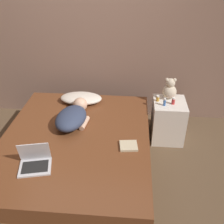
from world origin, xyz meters
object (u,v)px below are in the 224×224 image
(bottle_amber, at_px, (158,98))
(bottle_red, at_px, (173,101))
(pillow, at_px, (81,98))
(teddy_bear, at_px, (170,90))
(book, at_px, (129,146))
(person_lying, at_px, (73,116))
(bottle_blue, at_px, (165,102))
(laptop, at_px, (35,161))

(bottle_amber, distance_m, bottle_red, 0.20)
(pillow, bearing_deg, teddy_bear, 2.15)
(bottle_amber, distance_m, book, 0.92)
(person_lying, bearing_deg, bottle_red, 25.38)
(bottle_red, height_order, book, bottle_red)
(teddy_bear, bearing_deg, bottle_red, -76.94)
(person_lying, height_order, bottle_red, person_lying)
(bottle_blue, relative_size, bottle_red, 1.09)
(bottle_blue, bearing_deg, book, -119.71)
(bottle_amber, relative_size, bottle_blue, 0.76)
(person_lying, relative_size, bottle_blue, 6.74)
(person_lying, height_order, book, person_lying)
(bottle_amber, xyz_separation_m, bottle_red, (0.19, -0.07, 0.01))
(person_lying, distance_m, bottle_blue, 1.14)
(teddy_bear, xyz_separation_m, bottle_red, (0.04, -0.16, -0.08))
(person_lying, relative_size, laptop, 2.05)
(pillow, xyz_separation_m, bottle_red, (1.20, -0.12, 0.08))
(person_lying, bearing_deg, book, -23.06)
(person_lying, bearing_deg, laptop, -97.47)
(laptop, bearing_deg, bottle_blue, 27.17)
(person_lying, xyz_separation_m, laptop, (-0.20, -0.76, -0.04))
(laptop, height_order, bottle_amber, laptop)
(laptop, distance_m, book, 0.94)
(bottle_amber, relative_size, book, 0.39)
(teddy_bear, bearing_deg, book, -117.68)
(pillow, distance_m, person_lying, 0.51)
(bottle_red, bearing_deg, book, -124.30)
(bottle_blue, bearing_deg, bottle_red, 21.59)
(pillow, distance_m, bottle_blue, 1.10)
(pillow, bearing_deg, bottle_blue, -8.58)
(person_lying, xyz_separation_m, bottle_amber, (1.01, 0.45, 0.04))
(person_lying, bearing_deg, bottle_amber, 31.62)
(book, bearing_deg, bottle_blue, 60.29)
(pillow, relative_size, bottle_amber, 7.07)
(bottle_amber, xyz_separation_m, book, (-0.34, -0.85, -0.12))
(bottle_blue, xyz_separation_m, book, (-0.42, -0.74, -0.13))
(book, bearing_deg, laptop, -157.65)
(bottle_red, bearing_deg, laptop, -140.94)
(teddy_bear, bearing_deg, bottle_amber, -147.29)
(bottle_amber, height_order, bottle_blue, bottle_blue)
(teddy_bear, xyz_separation_m, book, (-0.50, -0.95, -0.20))
(bottle_red, bearing_deg, pillow, 174.32)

